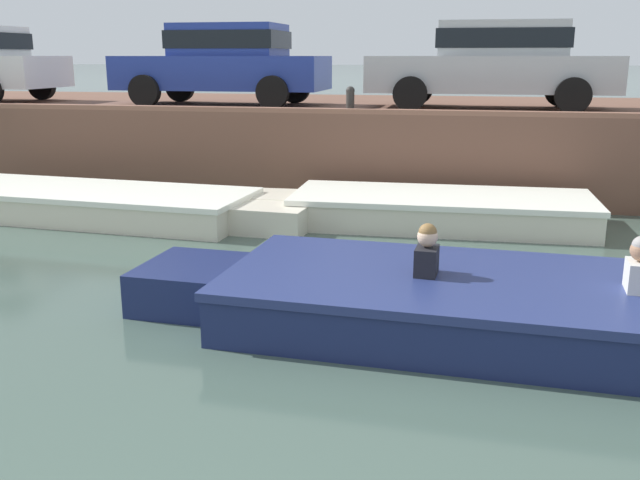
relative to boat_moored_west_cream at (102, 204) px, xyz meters
The scene contains 9 objects.
ground_plane 5.41m from the boat_moored_west_cream, 39.44° to the right, with size 400.00×400.00×0.00m, color #42564C.
far_quay_wall 6.47m from the boat_moored_west_cream, 49.67° to the left, with size 60.00×6.00×1.53m, color brown.
far_wall_coping 4.84m from the boat_moored_west_cream, 26.02° to the left, with size 60.00×0.24×0.08m, color brown.
boat_moored_west_cream is the anchor object (origin of this frame).
boat_moored_central_cream 5.03m from the boat_moored_west_cream, ahead, with size 5.30×1.86×0.47m.
motorboat_passing 6.81m from the boat_moored_west_cream, 32.21° to the right, with size 6.43×2.43×1.00m.
car_left_inner_blue 4.33m from the boat_moored_west_cream, 77.39° to the left, with size 4.08×1.90×1.54m.
car_centre_silver 7.30m from the boat_moored_west_cream, 31.67° to the left, with size 4.39×1.93×1.54m.
mooring_bollard_mid 4.44m from the boat_moored_west_cream, 31.39° to the left, with size 0.15×0.15×0.44m.
Camera 1 is at (1.38, -1.19, 2.48)m, focal length 40.00 mm.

